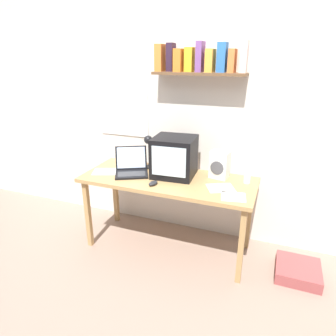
{
  "coord_description": "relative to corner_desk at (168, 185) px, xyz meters",
  "views": [
    {
      "loc": [
        0.92,
        -2.38,
        1.79
      ],
      "look_at": [
        0.0,
        0.0,
        0.84
      ],
      "focal_mm": 32.0,
      "sensor_mm": 36.0,
      "label": 1
    }
  ],
  "objects": [
    {
      "name": "ground_plane",
      "position": [
        0.0,
        0.0,
        -0.67
      ],
      "size": [
        12.0,
        12.0,
        0.0
      ],
      "primitive_type": "plane",
      "color": "gray"
    },
    {
      "name": "back_wall",
      "position": [
        0.0,
        0.45,
        0.64
      ],
      "size": [
        5.6,
        0.24,
        2.6
      ],
      "color": "silver",
      "rests_on": "ground_plane"
    },
    {
      "name": "corner_desk",
      "position": [
        0.0,
        0.0,
        0.0
      ],
      "size": [
        1.59,
        0.65,
        0.74
      ],
      "color": "#AD8551",
      "rests_on": "ground_plane"
    },
    {
      "name": "crt_monitor",
      "position": [
        0.03,
        0.09,
        0.25
      ],
      "size": [
        0.4,
        0.38,
        0.37
      ],
      "rotation": [
        0.0,
        0.0,
        0.07
      ],
      "color": "black",
      "rests_on": "corner_desk"
    },
    {
      "name": "laptop",
      "position": [
        -0.38,
        0.01,
        0.13
      ],
      "size": [
        0.41,
        0.42,
        0.23
      ],
      "rotation": [
        0.0,
        0.0,
        0.48
      ],
      "color": "black",
      "rests_on": "corner_desk"
    },
    {
      "name": "desk_lamp",
      "position": [
        -0.26,
        0.18,
        0.28
      ],
      "size": [
        0.12,
        0.15,
        0.34
      ],
      "rotation": [
        0.0,
        0.0,
        -0.29
      ],
      "color": "black",
      "rests_on": "corner_desk"
    },
    {
      "name": "juice_glass",
      "position": [
        0.69,
        0.15,
        0.12
      ],
      "size": [
        0.06,
        0.06,
        0.12
      ],
      "color": "white",
      "rests_on": "corner_desk"
    },
    {
      "name": "space_heater",
      "position": [
        0.43,
        0.19,
        0.19
      ],
      "size": [
        0.18,
        0.15,
        0.25
      ],
      "rotation": [
        0.0,
        0.0,
        -0.16
      ],
      "color": "silver",
      "rests_on": "corner_desk"
    },
    {
      "name": "computer_mouse",
      "position": [
        -0.07,
        -0.19,
        0.08
      ],
      "size": [
        0.08,
        0.11,
        0.03
      ],
      "rotation": [
        0.0,
        0.0,
        -0.2
      ],
      "color": "#232326",
      "rests_on": "corner_desk"
    },
    {
      "name": "loose_paper_near_laptop",
      "position": [
        -0.62,
        -0.06,
        0.07
      ],
      "size": [
        0.3,
        0.26,
        0.0
      ],
      "rotation": [
        0.0,
        0.0,
        0.38
      ],
      "color": "white",
      "rests_on": "corner_desk"
    },
    {
      "name": "open_notebook",
      "position": [
        0.5,
        -0.05,
        0.07
      ],
      "size": [
        0.28,
        0.26,
        0.0
      ],
      "rotation": [
        0.0,
        0.0,
        0.46
      ],
      "color": "white",
      "rests_on": "corner_desk"
    },
    {
      "name": "loose_paper_near_monitor",
      "position": [
        0.63,
        -0.18,
        0.07
      ],
      "size": [
        0.22,
        0.2,
        0.0
      ],
      "rotation": [
        0.0,
        0.0,
        0.18
      ],
      "color": "white",
      "rests_on": "corner_desk"
    },
    {
      "name": "floor_cushion",
      "position": [
        1.21,
        -0.01,
        -0.62
      ],
      "size": [
        0.36,
        0.36,
        0.1
      ],
      "color": "#984545",
      "rests_on": "ground_plane"
    }
  ]
}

